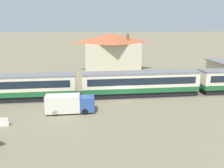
% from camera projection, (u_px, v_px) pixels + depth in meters
% --- Properties ---
extents(ground_plane, '(600.00, 600.00, 0.00)m').
position_uv_depth(ground_plane, '(123.00, 100.00, 37.02)').
color(ground_plane, '#7A7056').
extents(passenger_train, '(78.53, 3.23, 3.99)m').
position_uv_depth(passenger_train, '(81.00, 85.00, 37.32)').
color(passenger_train, '#1E6033').
rests_on(passenger_train, ground_plane).
extents(railway_track, '(129.64, 3.60, 0.04)m').
position_uv_depth(railway_track, '(18.00, 100.00, 36.70)').
color(railway_track, '#665B51').
rests_on(railway_track, ground_plane).
extents(station_house_terracotta_roof, '(13.85, 9.15, 9.23)m').
position_uv_depth(station_house_terracotta_roof, '(112.00, 52.00, 57.18)').
color(station_house_terracotta_roof, beige).
rests_on(station_house_terracotta_roof, ground_plane).
extents(delivery_truck_blue, '(6.35, 2.01, 2.47)m').
position_uv_depth(delivery_truck_blue, '(69.00, 104.00, 31.27)').
color(delivery_truck_blue, '#2D519E').
rests_on(delivery_truck_blue, ground_plane).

